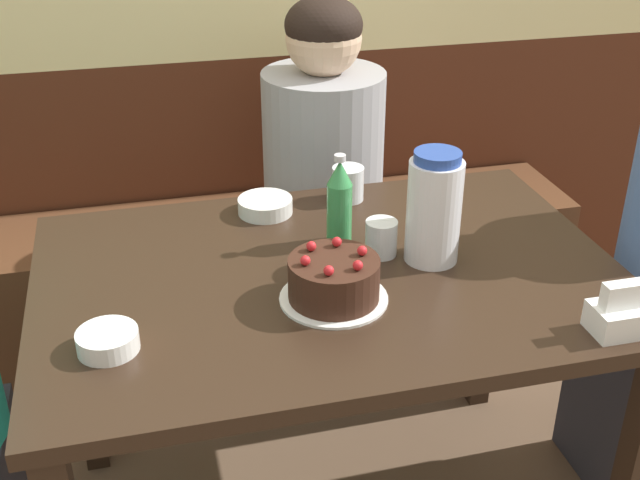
# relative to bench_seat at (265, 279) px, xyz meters

# --- Properties ---
(bench_seat) EXTENTS (2.02, 0.38, 0.48)m
(bench_seat) POSITION_rel_bench_seat_xyz_m (0.00, 0.00, 0.00)
(bench_seat) COLOR #56331E
(bench_seat) RESTS_ON ground_plane
(dining_table) EXTENTS (1.23, 0.83, 0.74)m
(dining_table) POSITION_rel_bench_seat_xyz_m (0.00, -0.83, 0.40)
(dining_table) COLOR black
(dining_table) RESTS_ON ground_plane
(birthday_cake) EXTENTS (0.22, 0.22, 0.11)m
(birthday_cake) POSITION_rel_bench_seat_xyz_m (-0.02, -0.94, 0.55)
(birthday_cake) COLOR white
(birthday_cake) RESTS_ON dining_table
(water_pitcher) EXTENTS (0.12, 0.12, 0.25)m
(water_pitcher) POSITION_rel_bench_seat_xyz_m (0.23, -0.83, 0.62)
(water_pitcher) COLOR white
(water_pitcher) RESTS_ON dining_table
(soju_bottle) EXTENTS (0.06, 0.06, 0.21)m
(soju_bottle) POSITION_rel_bench_seat_xyz_m (0.05, -0.71, 0.60)
(soju_bottle) COLOR #388E4C
(soju_bottle) RESTS_ON dining_table
(napkin_holder) EXTENTS (0.11, 0.08, 0.11)m
(napkin_holder) POSITION_rel_bench_seat_xyz_m (0.47, -1.17, 0.54)
(napkin_holder) COLOR white
(napkin_holder) RESTS_ON dining_table
(bowl_soup_white) EXTENTS (0.11, 0.11, 0.04)m
(bowl_soup_white) POSITION_rel_bench_seat_xyz_m (-0.46, -1.00, 0.52)
(bowl_soup_white) COLOR white
(bowl_soup_white) RESTS_ON dining_table
(bowl_rice_small) EXTENTS (0.13, 0.13, 0.04)m
(bowl_rice_small) POSITION_rel_bench_seat_xyz_m (-0.08, -0.52, 0.52)
(bowl_rice_small) COLOR white
(bowl_rice_small) RESTS_ON dining_table
(glass_water_tall) EXTENTS (0.07, 0.07, 0.08)m
(glass_water_tall) POSITION_rel_bench_seat_xyz_m (0.13, -0.78, 0.54)
(glass_water_tall) COLOR silver
(glass_water_tall) RESTS_ON dining_table
(glass_tumbler_short) EXTENTS (0.08, 0.08, 0.09)m
(glass_tumbler_short) POSITION_rel_bench_seat_xyz_m (0.13, -0.49, 0.55)
(glass_tumbler_short) COLOR silver
(glass_tumbler_short) RESTS_ON dining_table
(person_grey_tee) EXTENTS (0.35, 0.35, 1.17)m
(person_grey_tee) POSITION_rel_bench_seat_xyz_m (0.16, -0.15, 0.34)
(person_grey_tee) COLOR #33333D
(person_grey_tee) RESTS_ON ground_plane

